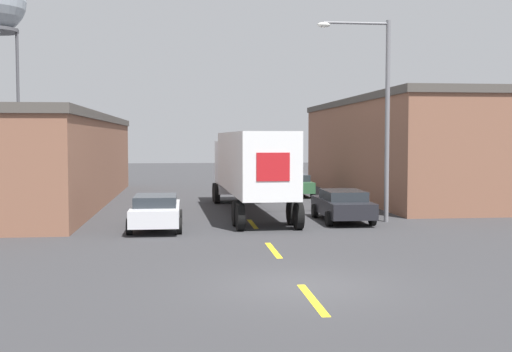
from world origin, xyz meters
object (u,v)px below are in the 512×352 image
object	(u,v)px
parked_car_right_far	(294,184)
parked_car_right_mid	(342,205)
parked_car_left_far	(156,211)
semi_truck	(249,164)
street_lamp	(379,105)

from	to	relation	value
parked_car_right_far	parked_car_right_mid	world-z (taller)	same
parked_car_right_far	parked_car_left_far	xyz separation A→B (m)	(-8.08, -14.21, 0.00)
semi_truck	parked_car_left_far	size ratio (longest dim) A/B	2.95
parked_car_left_far	parked_car_right_mid	xyz separation A→B (m)	(8.08, 1.54, 0.00)
semi_truck	parked_car_left_far	distance (m)	6.94
semi_truck	street_lamp	distance (m)	7.11
semi_truck	parked_car_right_far	world-z (taller)	semi_truck
parked_car_left_far	parked_car_right_mid	distance (m)	8.23
semi_truck	parked_car_right_far	bearing A→B (deg)	65.34
parked_car_right_far	parked_car_left_far	world-z (taller)	same
semi_truck	parked_car_right_mid	bearing A→B (deg)	-45.97
parked_car_right_far	parked_car_right_mid	bearing A→B (deg)	-90.00
parked_car_right_far	parked_car_left_far	bearing A→B (deg)	-119.63
semi_truck	parked_car_right_mid	distance (m)	5.49
parked_car_left_far	street_lamp	size ratio (longest dim) A/B	0.53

